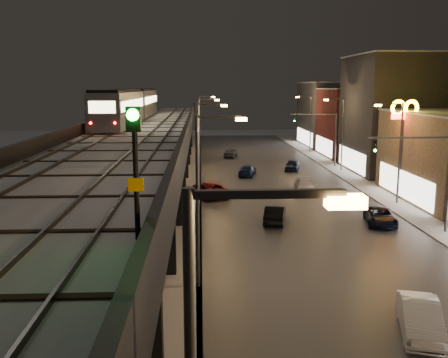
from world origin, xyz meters
name	(u,v)px	position (x,y,z in m)	size (l,w,h in m)	color
road_surface	(284,195)	(7.50, 35.00, 0.03)	(17.00, 120.00, 0.06)	#46474D
sidewalk_right	(386,194)	(17.50, 35.00, 0.07)	(4.00, 120.00, 0.14)	#9FA1A8
under_viaduct_pavement	(144,197)	(-6.00, 35.00, 0.03)	(11.00, 120.00, 0.06)	#9FA1A8
elevated_viaduct	(138,142)	(-6.00, 31.84, 5.62)	(9.00, 100.00, 6.30)	black
viaduct_trackbed	(137,133)	(-6.01, 31.97, 6.39)	(8.40, 100.00, 0.32)	#B2B7C1
viaduct_parapet_streetside	(188,128)	(-1.65, 32.00, 6.85)	(0.30, 100.00, 1.10)	black
viaduct_parapet_far	(87,128)	(-10.35, 32.00, 6.85)	(0.30, 100.00, 1.10)	black
building_d	(403,114)	(23.99, 48.00, 7.08)	(12.20, 13.20, 14.16)	#2D2C32
building_e	(364,123)	(23.99, 62.00, 5.08)	(12.20, 12.20, 10.16)	maroon
building_f	(339,114)	(23.99, 76.00, 5.58)	(12.20, 16.20, 11.16)	#3C3C3D
streetlight_left_1	(203,190)	(-0.43, 13.00, 5.24)	(2.57, 0.28, 9.00)	#38383A
streetlight_left_2	(202,147)	(-0.43, 31.00, 5.24)	(2.57, 0.28, 9.00)	#38383A
streetlight_right_2	(397,146)	(16.73, 31.00, 5.24)	(2.56, 0.28, 9.00)	#38383A
streetlight_left_3	(201,130)	(-0.43, 49.00, 5.24)	(2.57, 0.28, 9.00)	#38383A
streetlight_right_3	(341,129)	(16.73, 49.00, 5.24)	(2.56, 0.28, 9.00)	#38383A
streetlight_left_4	(201,120)	(-0.43, 67.00, 5.24)	(2.57, 0.28, 9.00)	#38383A
streetlight_right_4	(309,120)	(16.73, 67.00, 5.24)	(2.56, 0.28, 9.00)	#38383A
traffic_light_rig_a	(434,172)	(15.84, 22.00, 4.50)	(6.10, 0.34, 7.00)	#38383A
traffic_light_rig_b	(327,133)	(15.84, 52.00, 4.50)	(6.10, 0.34, 7.00)	#38383A
subway_train	(132,104)	(-8.50, 47.23, 8.35)	(2.92, 35.58, 3.49)	gray
rail_signal	(135,147)	(-2.10, 0.19, 8.96)	(0.38, 0.45, 3.29)	black
car_near_white	(275,215)	(5.13, 25.13, 0.68)	(1.45, 4.14, 1.37)	black
car_mid_silver	(210,190)	(0.35, 34.69, 0.73)	(2.42, 5.26, 1.46)	maroon
car_mid_dark	(247,171)	(4.94, 45.82, 0.62)	(1.74, 4.29, 1.24)	#101F4B
car_far_white	(231,153)	(3.92, 61.65, 0.70)	(1.66, 4.12, 1.41)	#4B4F57
car_onc_silver	(420,320)	(8.64, 7.39, 0.73)	(1.54, 4.41, 1.45)	silver
car_onc_dark	(380,217)	(13.07, 24.28, 0.63)	(2.08, 4.50, 1.25)	black
car_onc_white	(305,186)	(9.78, 36.44, 0.61)	(1.70, 4.19, 1.22)	silver
car_onc_red	(292,166)	(10.88, 49.19, 0.67)	(1.57, 3.91, 1.33)	#111B35
sign_mcdonalds	(404,120)	(18.00, 32.99, 7.38)	(2.74, 0.66, 9.22)	#38383A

